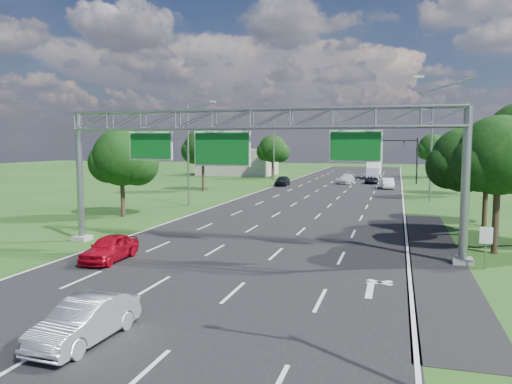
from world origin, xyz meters
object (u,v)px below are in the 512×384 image
(sign_gantry, at_px, (253,130))
(silver_sedan, at_px, (85,320))
(traffic_signal, at_px, (393,150))
(regulatory_sign, at_px, (486,239))
(red_coupe, at_px, (110,248))
(box_truck, at_px, (374,171))

(sign_gantry, distance_m, silver_sedan, 15.42)
(traffic_signal, bearing_deg, regulatory_sign, -84.80)
(red_coupe, bearing_deg, box_truck, 79.51)
(red_coupe, bearing_deg, traffic_signal, 74.76)
(sign_gantry, xyz_separation_m, regulatory_sign, (12.07, -1.02, -5.38))
(silver_sedan, distance_m, box_truck, 77.59)
(regulatory_sign, bearing_deg, sign_gantry, 175.17)
(regulatory_sign, distance_m, box_truck, 64.92)
(traffic_signal, distance_m, silver_sedan, 67.73)
(traffic_signal, relative_size, box_truck, 1.60)
(silver_sedan, bearing_deg, sign_gantry, 87.52)
(sign_gantry, xyz_separation_m, red_coupe, (-6.54, -4.38, -6.20))
(sign_gantry, xyz_separation_m, box_truck, (3.79, 63.37, -5.52))
(regulatory_sign, xyz_separation_m, red_coupe, (-18.61, -3.36, -0.82))
(traffic_signal, xyz_separation_m, red_coupe, (-13.69, -57.38, -4.48))
(regulatory_sign, height_order, silver_sedan, regulatory_sign)
(regulatory_sign, height_order, box_truck, box_truck)
(red_coupe, distance_m, box_truck, 68.54)
(traffic_signal, distance_m, red_coupe, 59.17)
(sign_gantry, relative_size, regulatory_sign, 11.19)
(silver_sedan, bearing_deg, traffic_signal, 85.72)
(traffic_signal, distance_m, box_truck, 11.54)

